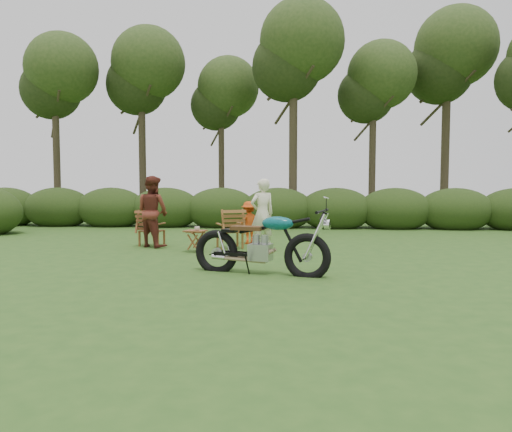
# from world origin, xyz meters

# --- Properties ---
(ground) EXTENTS (80.00, 80.00, 0.00)m
(ground) POSITION_xyz_m (0.00, 0.00, 0.00)
(ground) COLOR #294F1A
(ground) RESTS_ON ground
(tree_line) EXTENTS (22.52, 11.62, 8.14)m
(tree_line) POSITION_xyz_m (0.50, 9.74, 3.81)
(tree_line) COLOR #392E1F
(tree_line) RESTS_ON ground
(motorcycle) EXTENTS (2.49, 1.45, 1.34)m
(motorcycle) POSITION_xyz_m (0.10, 0.23, 0.00)
(motorcycle) COLOR #0C929C
(motorcycle) RESTS_ON ground
(lawn_chair_right) EXTENTS (0.85, 0.85, 0.93)m
(lawn_chair_right) POSITION_xyz_m (-0.91, 3.50, 0.00)
(lawn_chair_right) COLOR brown
(lawn_chair_right) RESTS_ON ground
(lawn_chair_left) EXTENTS (0.68, 0.68, 0.89)m
(lawn_chair_left) POSITION_xyz_m (-2.91, 3.77, 0.00)
(lawn_chair_left) COLOR brown
(lawn_chair_left) RESTS_ON ground
(side_table) EXTENTS (0.56, 0.50, 0.50)m
(side_table) POSITION_xyz_m (-1.59, 2.76, 0.25)
(side_table) COLOR #5F3017
(side_table) RESTS_ON ground
(cup) EXTENTS (0.16, 0.16, 0.09)m
(cup) POSITION_xyz_m (-1.54, 2.72, 0.54)
(cup) COLOR beige
(cup) RESTS_ON side_table
(adult_a) EXTENTS (0.73, 0.65, 1.67)m
(adult_a) POSITION_xyz_m (-0.12, 3.51, 0.00)
(adult_a) COLOR #F0EAC6
(adult_a) RESTS_ON ground
(adult_b) EXTENTS (1.06, 1.00, 1.74)m
(adult_b) POSITION_xyz_m (-2.81, 3.53, 0.00)
(adult_b) COLOR maroon
(adult_b) RESTS_ON ground
(child) EXTENTS (0.82, 0.71, 1.10)m
(child) POSITION_xyz_m (-0.53, 4.31, 0.00)
(child) COLOR #C74312
(child) RESTS_ON ground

